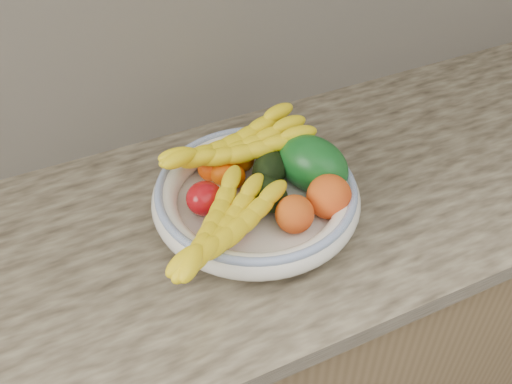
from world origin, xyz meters
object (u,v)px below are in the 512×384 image
object	(u,v)px
green_mango	(312,164)
banana_bunch_front	(223,231)
fruit_bowl	(256,197)
banana_bunch_back	(236,151)

from	to	relation	value
green_mango	banana_bunch_front	distance (m)	0.25
fruit_bowl	green_mango	distance (m)	0.13
green_mango	banana_bunch_front	world-z (taller)	green_mango
green_mango	fruit_bowl	bearing A→B (deg)	159.57
banana_bunch_back	banana_bunch_front	xyz separation A→B (m)	(-0.10, -0.18, -0.01)
fruit_bowl	banana_bunch_front	size ratio (longest dim) A/B	1.25
fruit_bowl	banana_bunch_back	size ratio (longest dim) A/B	1.20
fruit_bowl	banana_bunch_back	xyz separation A→B (m)	(0.00, 0.10, 0.04)
green_mango	banana_bunch_front	size ratio (longest dim) A/B	0.49
fruit_bowl	green_mango	world-z (taller)	green_mango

